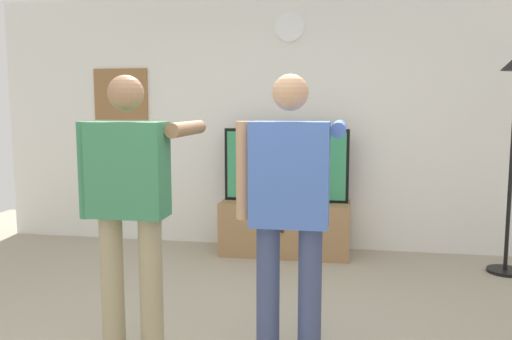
# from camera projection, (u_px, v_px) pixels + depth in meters

# --- Properties ---
(back_wall) EXTENTS (6.40, 0.10, 2.70)m
(back_wall) POSITION_uv_depth(u_px,v_px,m) (282.00, 123.00, 5.60)
(back_wall) COLOR silver
(back_wall) RESTS_ON ground_plane
(tv_stand) EXTENTS (1.32, 0.52, 0.55)m
(tv_stand) POSITION_uv_depth(u_px,v_px,m) (285.00, 228.00, 5.38)
(tv_stand) COLOR #997047
(tv_stand) RESTS_ON ground_plane
(television) EXTENTS (1.28, 0.07, 0.75)m
(television) POSITION_uv_depth(u_px,v_px,m) (286.00, 165.00, 5.34)
(television) COLOR black
(television) RESTS_ON tv_stand
(wall_clock) EXTENTS (0.30, 0.03, 0.30)m
(wall_clock) POSITION_uv_depth(u_px,v_px,m) (290.00, 27.00, 5.40)
(wall_clock) COLOR white
(framed_picture) EXTENTS (0.63, 0.04, 0.57)m
(framed_picture) POSITION_uv_depth(u_px,v_px,m) (121.00, 94.00, 5.82)
(framed_picture) COLOR olive
(person_standing_nearer_lamp) EXTENTS (0.63, 0.78, 1.71)m
(person_standing_nearer_lamp) POSITION_uv_depth(u_px,v_px,m) (130.00, 199.00, 3.09)
(person_standing_nearer_lamp) COLOR gray
(person_standing_nearer_lamp) RESTS_ON ground_plane
(person_standing_nearer_couch) EXTENTS (0.64, 0.78, 1.71)m
(person_standing_nearer_couch) POSITION_uv_depth(u_px,v_px,m) (290.00, 201.00, 3.05)
(person_standing_nearer_couch) COLOR #384266
(person_standing_nearer_couch) RESTS_ON ground_plane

